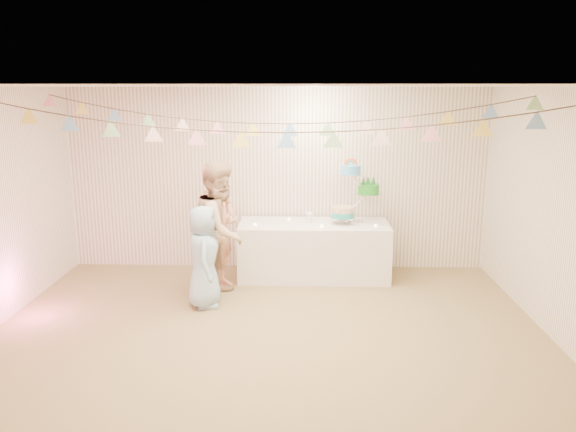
{
  "coord_description": "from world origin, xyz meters",
  "views": [
    {
      "loc": [
        0.37,
        -5.46,
        2.58
      ],
      "look_at": [
        0.2,
        0.8,
        1.15
      ],
      "focal_mm": 35.0,
      "sensor_mm": 36.0,
      "label": 1
    }
  ],
  "objects_px": {
    "person_adult_a": "(218,227)",
    "person_child": "(204,257)",
    "cake_stand": "(355,194)",
    "table": "(314,250)",
    "person_adult_b": "(221,230)"
  },
  "relations": [
    {
      "from": "person_adult_a",
      "to": "person_child",
      "type": "bearing_deg",
      "value": -165.34
    },
    {
      "from": "cake_stand",
      "to": "person_child",
      "type": "height_order",
      "value": "cake_stand"
    },
    {
      "from": "person_adult_a",
      "to": "person_child",
      "type": "distance_m",
      "value": 0.66
    },
    {
      "from": "person_adult_a",
      "to": "person_child",
      "type": "xyz_separation_m",
      "value": [
        -0.09,
        -0.62,
        -0.21
      ]
    },
    {
      "from": "table",
      "to": "person_child",
      "type": "xyz_separation_m",
      "value": [
        -1.34,
        -1.11,
        0.23
      ]
    },
    {
      "from": "cake_stand",
      "to": "person_child",
      "type": "distance_m",
      "value": 2.28
    },
    {
      "from": "table",
      "to": "person_adult_b",
      "type": "xyz_separation_m",
      "value": [
        -1.17,
        -0.77,
        0.48
      ]
    },
    {
      "from": "cake_stand",
      "to": "person_adult_a",
      "type": "height_order",
      "value": "person_adult_a"
    },
    {
      "from": "person_adult_a",
      "to": "person_adult_b",
      "type": "bearing_deg",
      "value": -140.85
    },
    {
      "from": "table",
      "to": "cake_stand",
      "type": "relative_size",
      "value": 2.47
    },
    {
      "from": "cake_stand",
      "to": "table",
      "type": "bearing_deg",
      "value": -174.81
    },
    {
      "from": "person_adult_b",
      "to": "person_child",
      "type": "bearing_deg",
      "value": 169.24
    },
    {
      "from": "person_child",
      "to": "table",
      "type": "bearing_deg",
      "value": -60.03
    },
    {
      "from": "person_adult_a",
      "to": "person_adult_b",
      "type": "distance_m",
      "value": 0.29
    },
    {
      "from": "table",
      "to": "person_adult_b",
      "type": "bearing_deg",
      "value": -146.45
    }
  ]
}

